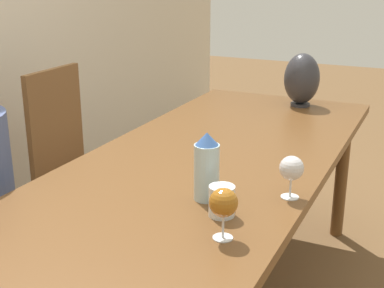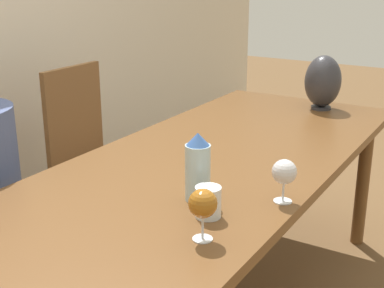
{
  "view_description": "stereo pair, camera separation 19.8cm",
  "coord_description": "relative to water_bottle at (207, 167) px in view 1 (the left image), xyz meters",
  "views": [
    {
      "loc": [
        -1.61,
        -0.8,
        1.49
      ],
      "look_at": [
        0.09,
        0.0,
        0.87
      ],
      "focal_mm": 50.0,
      "sensor_mm": 36.0,
      "label": 1
    },
    {
      "loc": [
        -1.52,
        -0.98,
        1.49
      ],
      "look_at": [
        0.09,
        0.0,
        0.87
      ],
      "focal_mm": 50.0,
      "sensor_mm": 36.0,
      "label": 2
    }
  ],
  "objects": [
    {
      "name": "wine_glass_3",
      "position": [
        -0.22,
        -0.15,
        -0.0
      ],
      "size": [
        0.08,
        0.08,
        0.15
      ],
      "color": "silver",
      "rests_on": "dining_table"
    },
    {
      "name": "chair_far",
      "position": [
        0.59,
        0.98,
        -0.34
      ],
      "size": [
        0.44,
        0.44,
        1.01
      ],
      "color": "brown",
      "rests_on": "ground_plane"
    },
    {
      "name": "water_tumbler",
      "position": [
        -0.09,
        -0.09,
        -0.06
      ],
      "size": [
        0.08,
        0.08,
        0.1
      ],
      "color": "silver",
      "rests_on": "dining_table"
    },
    {
      "name": "vase",
      "position": [
        1.35,
        0.03,
        0.04
      ],
      "size": [
        0.19,
        0.19,
        0.29
      ],
      "color": "#2D2D33",
      "rests_on": "dining_table"
    },
    {
      "name": "water_bottle",
      "position": [
        0.0,
        0.0,
        0.0
      ],
      "size": [
        0.08,
        0.08,
        0.23
      ],
      "color": "#ADCCD6",
      "rests_on": "dining_table"
    },
    {
      "name": "dining_table",
      "position": [
        0.14,
        0.16,
        -0.18
      ],
      "size": [
        2.77,
        0.93,
        0.77
      ],
      "color": "brown",
      "rests_on": "ground_plane"
    },
    {
      "name": "wine_glass_2",
      "position": [
        0.13,
        -0.24,
        -0.01
      ],
      "size": [
        0.08,
        0.08,
        0.14
      ],
      "color": "silver",
      "rests_on": "dining_table"
    }
  ]
}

